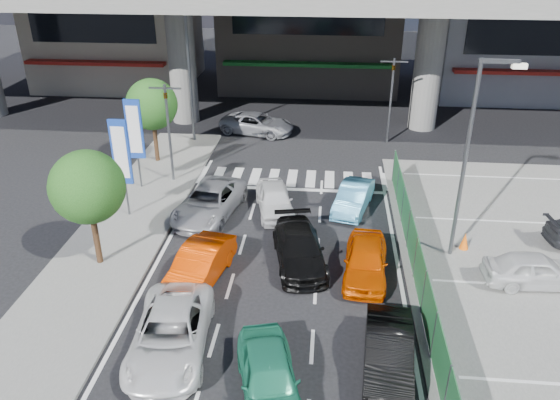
# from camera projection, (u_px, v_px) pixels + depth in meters

# --- Properties ---
(ground) EXTENTS (120.00, 120.00, 0.00)m
(ground) POSITION_uv_depth(u_px,v_px,m) (263.00, 343.00, 17.62)
(ground) COLOR black
(ground) RESTS_ON ground
(sidewalk_left) EXTENTS (4.00, 30.00, 0.12)m
(sidewalk_left) POSITION_uv_depth(u_px,v_px,m) (101.00, 263.00, 21.73)
(sidewalk_left) COLOR slate
(sidewalk_left) RESTS_ON ground
(fence_run) EXTENTS (0.16, 22.00, 1.80)m
(fence_run) POSITION_uv_depth(u_px,v_px,m) (428.00, 311.00, 17.66)
(fence_run) COLOR #216032
(fence_run) RESTS_ON ground
(building_west) EXTENTS (12.00, 10.90, 13.00)m
(building_west) POSITION_uv_depth(u_px,v_px,m) (114.00, 3.00, 44.47)
(building_west) COLOR #A99F88
(building_west) RESTS_ON ground
(building_east) EXTENTS (12.00, 10.90, 12.00)m
(building_east) POSITION_uv_depth(u_px,v_px,m) (517.00, 14.00, 42.04)
(building_east) COLOR gray
(building_east) RESTS_ON ground
(traffic_light_left) EXTENTS (1.60, 1.24, 5.20)m
(traffic_light_left) POSITION_uv_depth(u_px,v_px,m) (167.00, 109.00, 27.04)
(traffic_light_left) COLOR #595B60
(traffic_light_left) RESTS_ON ground
(traffic_light_right) EXTENTS (1.60, 1.24, 5.20)m
(traffic_light_right) POSITION_uv_depth(u_px,v_px,m) (393.00, 80.00, 32.30)
(traffic_light_right) COLOR #595B60
(traffic_light_right) RESTS_ON ground
(street_lamp_right) EXTENTS (1.65, 0.22, 8.00)m
(street_lamp_right) POSITION_uv_depth(u_px,v_px,m) (472.00, 146.00, 20.22)
(street_lamp_right) COLOR #595B60
(street_lamp_right) RESTS_ON ground
(street_lamp_left) EXTENTS (1.65, 0.22, 8.00)m
(street_lamp_left) POSITION_uv_depth(u_px,v_px,m) (192.00, 65.00, 32.01)
(street_lamp_left) COLOR #595B60
(street_lamp_left) RESTS_ON ground
(signboard_near) EXTENTS (0.80, 0.14, 4.70)m
(signboard_near) POSITION_uv_depth(u_px,v_px,m) (121.00, 155.00, 23.95)
(signboard_near) COLOR #595B60
(signboard_near) RESTS_ON ground
(signboard_far) EXTENTS (0.80, 0.14, 4.70)m
(signboard_far) POSITION_uv_depth(u_px,v_px,m) (135.00, 132.00, 26.65)
(signboard_far) COLOR #595B60
(signboard_far) RESTS_ON ground
(tree_near) EXTENTS (2.80, 2.80, 4.80)m
(tree_near) POSITION_uv_depth(u_px,v_px,m) (87.00, 187.00, 20.23)
(tree_near) COLOR #382314
(tree_near) RESTS_ON ground
(tree_far) EXTENTS (2.80, 2.80, 4.80)m
(tree_far) POSITION_uv_depth(u_px,v_px,m) (152.00, 105.00, 29.64)
(tree_far) COLOR #382314
(tree_far) RESTS_ON ground
(sedan_white_mid_left) EXTENTS (2.73, 5.15, 1.38)m
(sedan_white_mid_left) POSITION_uv_depth(u_px,v_px,m) (170.00, 334.00, 17.00)
(sedan_white_mid_left) COLOR silver
(sedan_white_mid_left) RESTS_ON ground
(taxi_teal_mid) EXTENTS (2.57, 4.33, 1.38)m
(taxi_teal_mid) POSITION_uv_depth(u_px,v_px,m) (269.00, 377.00, 15.36)
(taxi_teal_mid) COLOR #268D6A
(taxi_teal_mid) RESTS_ON ground
(hatch_black_mid_right) EXTENTS (1.70, 4.11, 1.32)m
(hatch_black_mid_right) POSITION_uv_depth(u_px,v_px,m) (388.00, 353.00, 16.27)
(hatch_black_mid_right) COLOR black
(hatch_black_mid_right) RESTS_ON ground
(taxi_orange_left) EXTENTS (2.24, 4.39, 1.38)m
(taxi_orange_left) POSITION_uv_depth(u_px,v_px,m) (199.00, 266.00, 20.41)
(taxi_orange_left) COLOR #E63B00
(taxi_orange_left) RESTS_ON ground
(sedan_black_mid) EXTENTS (2.70, 4.79, 1.31)m
(sedan_black_mid) POSITION_uv_depth(u_px,v_px,m) (299.00, 249.00, 21.55)
(sedan_black_mid) COLOR black
(sedan_black_mid) RESTS_ON ground
(taxi_orange_right) EXTENTS (1.93, 4.13, 1.37)m
(taxi_orange_right) POSITION_uv_depth(u_px,v_px,m) (366.00, 260.00, 20.75)
(taxi_orange_right) COLOR #D44700
(taxi_orange_right) RESTS_ON ground
(wagon_silver_front_left) EXTENTS (3.12, 5.29, 1.38)m
(wagon_silver_front_left) POSITION_uv_depth(u_px,v_px,m) (209.00, 202.00, 25.12)
(wagon_silver_front_left) COLOR gray
(wagon_silver_front_left) RESTS_ON ground
(sedan_white_front_mid) EXTENTS (2.38, 4.11, 1.32)m
(sedan_white_front_mid) POSITION_uv_depth(u_px,v_px,m) (275.00, 199.00, 25.43)
(sedan_white_front_mid) COLOR white
(sedan_white_front_mid) RESTS_ON ground
(kei_truck_front_right) EXTENTS (2.21, 3.97, 1.24)m
(kei_truck_front_right) POSITION_uv_depth(u_px,v_px,m) (353.00, 198.00, 25.70)
(kei_truck_front_right) COLOR #4FA4D1
(kei_truck_front_right) RESTS_ON ground
(crossing_wagon_silver) EXTENTS (5.13, 3.32, 1.32)m
(crossing_wagon_silver) POSITION_uv_depth(u_px,v_px,m) (257.00, 124.00, 35.20)
(crossing_wagon_silver) COLOR #A7A8AF
(crossing_wagon_silver) RESTS_ON ground
(parked_sedan_white) EXTENTS (3.84, 1.72, 1.28)m
(parked_sedan_white) POSITION_uv_depth(u_px,v_px,m) (535.00, 270.00, 20.15)
(parked_sedan_white) COLOR silver
(parked_sedan_white) RESTS_ON parking_lot
(traffic_cone) EXTENTS (0.41, 0.41, 0.73)m
(traffic_cone) POSITION_uv_depth(u_px,v_px,m) (465.00, 241.00, 22.53)
(traffic_cone) COLOR #F8600D
(traffic_cone) RESTS_ON parking_lot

